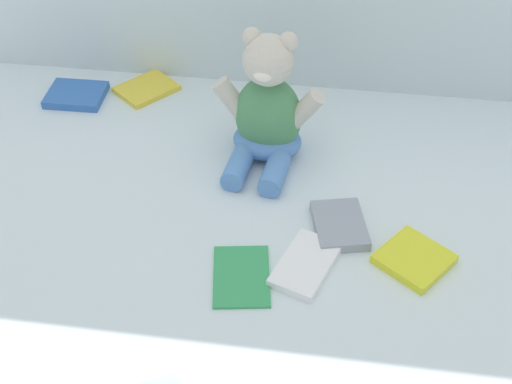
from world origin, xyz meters
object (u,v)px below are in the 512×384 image
(teddy_bear, at_px, (267,113))
(book_case_1, at_px, (306,264))
(book_case_6, at_px, (340,225))
(book_case_5, at_px, (414,259))
(book_case_0, at_px, (76,95))
(book_case_2, at_px, (241,275))
(book_case_3, at_px, (147,89))

(teddy_bear, xyz_separation_m, book_case_1, (0.10, -0.28, -0.09))
(teddy_bear, height_order, book_case_6, teddy_bear)
(book_case_5, bearing_deg, book_case_6, 100.83)
(teddy_bear, distance_m, book_case_0, 0.45)
(book_case_2, height_order, book_case_6, book_case_6)
(teddy_bear, height_order, book_case_2, teddy_bear)
(book_case_1, relative_size, book_case_6, 1.15)
(book_case_0, bearing_deg, book_case_6, 59.36)
(book_case_1, height_order, book_case_3, book_case_1)
(book_case_1, bearing_deg, book_case_3, 148.82)
(book_case_0, distance_m, book_case_5, 0.78)
(book_case_3, bearing_deg, book_case_2, -20.31)
(teddy_bear, height_order, book_case_5, teddy_bear)
(book_case_3, distance_m, book_case_6, 0.56)
(book_case_5, xyz_separation_m, book_case_6, (-0.12, 0.06, 0.00))
(book_case_6, bearing_deg, book_case_0, -42.92)
(book_case_2, height_order, book_case_5, book_case_5)
(book_case_5, bearing_deg, book_case_1, 138.68)
(teddy_bear, distance_m, book_case_6, 0.25)
(book_case_5, distance_m, book_case_6, 0.13)
(teddy_bear, bearing_deg, book_case_0, 169.10)
(book_case_5, bearing_deg, book_case_3, 89.06)
(book_case_1, bearing_deg, teddy_bear, 128.66)
(teddy_bear, distance_m, book_case_2, 0.33)
(book_case_1, height_order, book_case_6, book_case_6)
(book_case_5, bearing_deg, teddy_bear, 84.29)
(book_case_3, bearing_deg, book_case_1, -10.53)
(teddy_bear, distance_m, book_case_3, 0.34)
(book_case_3, bearing_deg, teddy_bear, 7.37)
(book_case_3, distance_m, book_case_5, 0.69)
(book_case_1, height_order, book_case_2, book_case_1)
(book_case_0, relative_size, book_case_1, 0.90)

